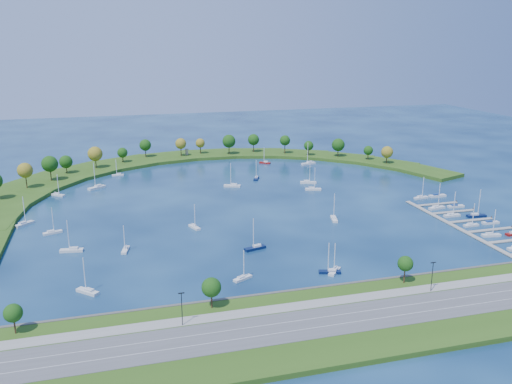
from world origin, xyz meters
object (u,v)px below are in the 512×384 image
object	(u,v)px
moored_boat_1	(335,270)
moored_boat_10	(308,182)
moored_boat_2	(330,271)
docked_boat_10	(421,197)
docked_boat_2	(491,234)
docked_boat_7	(476,215)
moored_boat_19	(118,174)
moored_boat_14	(97,187)
moored_boat_8	(24,223)
moored_boat_18	(255,247)
moored_boat_17	(265,162)
docked_boat_8	(437,207)
moored_boat_13	(72,249)
moored_boat_0	(58,194)
moored_boat_11	(313,188)
moored_boat_5	(309,163)
docked_boat_6	(452,215)
moored_boat_3	(243,277)
dock_system	(471,226)
moored_boat_15	(194,226)
harbor_tower	(187,152)
docked_boat_5	(490,223)
moored_boat_12	(256,178)
moored_boat_9	(52,232)
moored_boat_7	(232,185)
docked_boat_11	(437,196)
moored_boat_4	(125,249)
moored_boat_16	(334,218)
moored_boat_6	(88,291)
docked_boat_4	(471,224)
docked_boat_9	(456,206)

from	to	relation	value
moored_boat_1	moored_boat_10	distance (m)	123.08
moored_boat_2	docked_boat_10	xyz separation A→B (m)	(82.19, 73.52, 0.01)
docked_boat_2	docked_boat_7	size ratio (longest dim) A/B	0.88
moored_boat_19	moored_boat_14	bearing A→B (deg)	65.81
moored_boat_8	moored_boat_18	bearing A→B (deg)	-76.12
moored_boat_17	docked_boat_8	world-z (taller)	docked_boat_8
moored_boat_13	moored_boat_0	bearing A→B (deg)	-73.86
docked_boat_7	moored_boat_14	bearing A→B (deg)	156.76
moored_boat_10	docked_boat_2	world-z (taller)	moored_boat_10
docked_boat_10	moored_boat_8	bearing A→B (deg)	169.97
moored_boat_11	moored_boat_17	size ratio (longest dim) A/B	1.15
moored_boat_5	docked_boat_6	distance (m)	122.81
moored_boat_3	moored_boat_13	size ratio (longest dim) A/B	0.82
moored_boat_5	moored_boat_11	distance (m)	63.21
dock_system	moored_boat_15	xyz separation A→B (m)	(-118.09, 30.73, 0.53)
harbor_tower	docked_boat_6	size ratio (longest dim) A/B	0.37
docked_boat_5	moored_boat_12	bearing A→B (deg)	130.93
moored_boat_0	moored_boat_3	xyz separation A→B (m)	(68.61, -126.15, -0.03)
dock_system	moored_boat_5	xyz separation A→B (m)	(-25.19, 134.77, 0.64)
moored_boat_9	docked_boat_7	distance (m)	190.35
moored_boat_7	docked_boat_11	size ratio (longest dim) A/B	1.49
moored_boat_5	moored_boat_9	world-z (taller)	moored_boat_5
moored_boat_4	moored_boat_11	world-z (taller)	moored_boat_11
moored_boat_9	docked_boat_10	xyz separation A→B (m)	(180.04, 4.48, 0.00)
moored_boat_16	moored_boat_7	bearing A→B (deg)	39.14
moored_boat_5	moored_boat_12	size ratio (longest dim) A/B	1.25
moored_boat_2	moored_boat_17	distance (m)	176.34
docked_boat_7	harbor_tower	bearing A→B (deg)	130.45
moored_boat_18	moored_boat_8	bearing A→B (deg)	-46.54
moored_boat_5	moored_boat_14	xyz separation A→B (m)	(-134.32, -25.07, 0.00)
moored_boat_11	docked_boat_8	xyz separation A→B (m)	(45.61, -48.10, 0.00)
moored_boat_6	moored_boat_11	world-z (taller)	moored_boat_11
moored_boat_1	moored_boat_12	world-z (taller)	moored_boat_12
harbor_tower	moored_boat_18	size ratio (longest dim) A/B	0.34
moored_boat_1	docked_boat_7	xyz separation A→B (m)	(88.43, 39.91, 0.06)
moored_boat_19	moored_boat_15	bearing A→B (deg)	105.23
moored_boat_14	docked_boat_10	bearing A→B (deg)	123.41
moored_boat_15	moored_boat_17	bearing A→B (deg)	130.38
moored_boat_1	moored_boat_5	distance (m)	171.94
docked_boat_7	docked_boat_10	bearing A→B (deg)	110.42
moored_boat_17	docked_boat_8	distance (m)	129.44
docked_boat_4	docked_boat_5	xyz separation A→B (m)	(10.45, 0.59, -0.28)
moored_boat_2	moored_boat_7	world-z (taller)	moored_boat_7
moored_boat_10	docked_boat_7	distance (m)	94.72
docked_boat_11	moored_boat_16	bearing A→B (deg)	-162.89
docked_boat_9	moored_boat_18	bearing A→B (deg)	-163.57
moored_boat_10	docked_boat_2	bearing A→B (deg)	-49.04
moored_boat_10	docked_boat_9	distance (m)	82.31
moored_boat_16	moored_boat_3	bearing A→B (deg)	146.61
moored_boat_2	docked_boat_6	xyz separation A→B (m)	(79.79, 43.63, 0.02)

